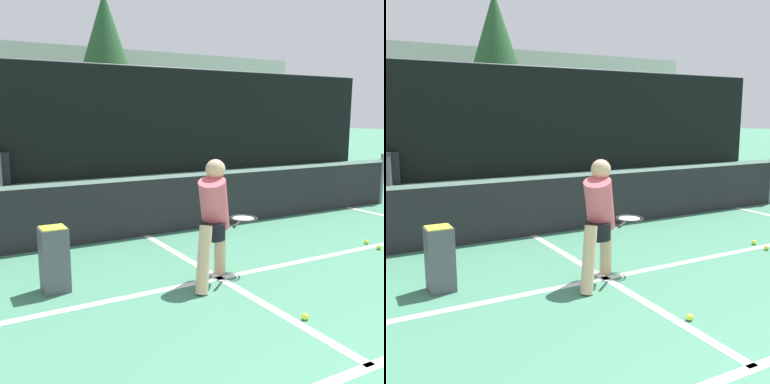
# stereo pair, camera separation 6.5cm
# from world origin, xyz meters

# --- Properties ---
(court_baseline_near) EXTENTS (11.00, 0.10, 0.01)m
(court_baseline_near) POSITION_xyz_m (0.00, 1.93, 0.00)
(court_baseline_near) COLOR white
(court_baseline_near) RESTS_ON ground
(court_service_line) EXTENTS (8.25, 0.10, 0.01)m
(court_service_line) POSITION_xyz_m (0.00, 4.06, 0.00)
(court_service_line) COLOR white
(court_service_line) RESTS_ON ground
(court_center_mark) EXTENTS (0.10, 4.28, 0.01)m
(court_center_mark) POSITION_xyz_m (0.00, 4.07, 0.00)
(court_center_mark) COLOR white
(court_center_mark) RESTS_ON ground
(net) EXTENTS (11.09, 0.09, 1.07)m
(net) POSITION_xyz_m (0.00, 6.21, 0.51)
(net) COLOR slate
(net) RESTS_ON ground
(fence_back) EXTENTS (24.00, 0.06, 3.37)m
(fence_back) POSITION_xyz_m (0.00, 12.96, 1.68)
(fence_back) COLOR black
(fence_back) RESTS_ON ground
(player_practicing) EXTENTS (1.16, 0.74, 1.40)m
(player_practicing) POSITION_xyz_m (-0.10, 4.03, 0.76)
(player_practicing) COLOR #DBAD84
(player_practicing) RESTS_ON ground
(tennis_ball_scattered_1) EXTENTS (0.07, 0.07, 0.07)m
(tennis_ball_scattered_1) POSITION_xyz_m (0.11, 2.77, 0.03)
(tennis_ball_scattered_1) COLOR #D1E033
(tennis_ball_scattered_1) RESTS_ON ground
(tennis_ball_scattered_3) EXTENTS (0.07, 0.07, 0.07)m
(tennis_ball_scattered_3) POSITION_xyz_m (2.59, 3.93, 0.03)
(tennis_ball_scattered_3) COLOR #D1E033
(tennis_ball_scattered_3) RESTS_ON ground
(tennis_ball_scattered_4) EXTENTS (0.07, 0.07, 0.07)m
(tennis_ball_scattered_4) POSITION_xyz_m (2.66, 4.20, 0.03)
(tennis_ball_scattered_4) COLOR #D1E033
(tennis_ball_scattered_4) RESTS_ON ground
(ball_hopper) EXTENTS (0.28, 0.28, 0.71)m
(ball_hopper) POSITION_xyz_m (-1.75, 4.62, 0.37)
(ball_hopper) COLOR #4C4C51
(ball_hopper) RESTS_ON ground
(tree_west) EXTENTS (2.90, 2.90, 3.44)m
(tree_west) POSITION_xyz_m (5.91, 22.74, 2.95)
(tree_west) COLOR brown
(tree_west) RESTS_ON ground
(tree_mid) EXTENTS (2.54, 2.54, 6.78)m
(tree_mid) POSITION_xyz_m (3.43, 18.14, 4.77)
(tree_mid) COLOR brown
(tree_mid) RESTS_ON ground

